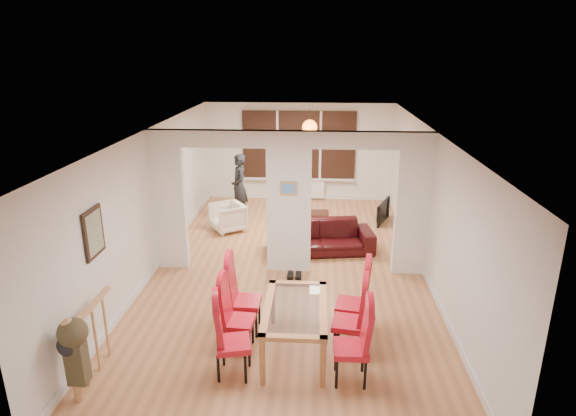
# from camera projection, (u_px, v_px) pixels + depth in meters

# --- Properties ---
(floor) EXTENTS (5.00, 9.00, 0.01)m
(floor) POSITION_uv_depth(u_px,v_px,m) (289.00, 269.00, 9.05)
(floor) COLOR #B57649
(floor) RESTS_ON ground
(room_walls) EXTENTS (5.00, 9.00, 2.60)m
(room_walls) POSITION_uv_depth(u_px,v_px,m) (289.00, 203.00, 8.64)
(room_walls) COLOR silver
(room_walls) RESTS_ON floor
(divider_wall) EXTENTS (5.00, 0.18, 2.60)m
(divider_wall) POSITION_uv_depth(u_px,v_px,m) (289.00, 203.00, 8.64)
(divider_wall) COLOR white
(divider_wall) RESTS_ON floor
(bay_window_blinds) EXTENTS (3.00, 0.08, 1.80)m
(bay_window_blinds) POSITION_uv_depth(u_px,v_px,m) (299.00, 145.00, 12.78)
(bay_window_blinds) COLOR black
(bay_window_blinds) RESTS_ON room_walls
(radiator) EXTENTS (1.40, 0.08, 0.50)m
(radiator) POSITION_uv_depth(u_px,v_px,m) (299.00, 189.00, 13.12)
(radiator) COLOR white
(radiator) RESTS_ON floor
(pendant_light) EXTENTS (0.36, 0.36, 0.36)m
(pendant_light) POSITION_uv_depth(u_px,v_px,m) (310.00, 127.00, 11.48)
(pendant_light) COLOR orange
(pendant_light) RESTS_ON room_walls
(stair_newel) EXTENTS (0.40, 1.20, 1.10)m
(stair_newel) POSITION_uv_depth(u_px,v_px,m) (93.00, 335.00, 5.97)
(stair_newel) COLOR tan
(stair_newel) RESTS_ON floor
(wall_poster) EXTENTS (0.04, 0.52, 0.67)m
(wall_poster) POSITION_uv_depth(u_px,v_px,m) (94.00, 233.00, 6.41)
(wall_poster) COLOR gray
(wall_poster) RESTS_ON room_walls
(pillar_photo) EXTENTS (0.30, 0.03, 0.25)m
(pillar_photo) POSITION_uv_depth(u_px,v_px,m) (289.00, 188.00, 8.45)
(pillar_photo) COLOR #4C8CD8
(pillar_photo) RESTS_ON divider_wall
(dining_table) EXTENTS (0.84, 1.49, 0.70)m
(dining_table) POSITION_uv_depth(u_px,v_px,m) (295.00, 329.00, 6.46)
(dining_table) COLOR #AF6F40
(dining_table) RESTS_ON floor
(dining_chair_la) EXTENTS (0.50, 0.50, 1.04)m
(dining_chair_la) POSITION_uv_depth(u_px,v_px,m) (233.00, 338.00, 5.96)
(dining_chair_la) COLOR red
(dining_chair_la) RESTS_ON floor
(dining_chair_lb) EXTENTS (0.44, 0.44, 1.03)m
(dining_chair_lb) POSITION_uv_depth(u_px,v_px,m) (238.00, 317.00, 6.45)
(dining_chair_lb) COLOR red
(dining_chair_lb) RESTS_ON floor
(dining_chair_lc) EXTENTS (0.45, 0.45, 1.10)m
(dining_chair_lc) POSITION_uv_depth(u_px,v_px,m) (245.00, 297.00, 6.90)
(dining_chair_lc) COLOR red
(dining_chair_lc) RESTS_ON floor
(dining_chair_ra) EXTENTS (0.42, 0.42, 1.06)m
(dining_chair_ra) POSITION_uv_depth(u_px,v_px,m) (351.00, 343.00, 5.85)
(dining_chair_ra) COLOR red
(dining_chair_ra) RESTS_ON floor
(dining_chair_rb) EXTENTS (0.48, 0.48, 1.05)m
(dining_chair_rb) POSITION_uv_depth(u_px,v_px,m) (349.00, 318.00, 6.40)
(dining_chair_rb) COLOR red
(dining_chair_rb) RESTS_ON floor
(dining_chair_rc) EXTENTS (0.50, 0.50, 1.09)m
(dining_chair_rc) POSITION_uv_depth(u_px,v_px,m) (352.00, 300.00, 6.83)
(dining_chair_rc) COLOR red
(dining_chair_rc) RESTS_ON floor
(sofa) EXTENTS (2.23, 1.15, 0.62)m
(sofa) POSITION_uv_depth(u_px,v_px,m) (320.00, 237.00, 9.73)
(sofa) COLOR black
(sofa) RESTS_ON floor
(armchair) EXTENTS (0.95, 0.95, 0.63)m
(armchair) POSITION_uv_depth(u_px,v_px,m) (228.00, 217.00, 10.85)
(armchair) COLOR beige
(armchair) RESTS_ON floor
(person) EXTENTS (0.68, 0.57, 1.58)m
(person) POSITION_uv_depth(u_px,v_px,m) (239.00, 187.00, 11.52)
(person) COLOR black
(person) RESTS_ON floor
(television) EXTENTS (0.90, 0.46, 0.53)m
(television) POSITION_uv_depth(u_px,v_px,m) (380.00, 211.00, 11.42)
(television) COLOR black
(television) RESTS_ON floor
(coffee_table) EXTENTS (0.97, 0.55, 0.21)m
(coffee_table) POSITION_uv_depth(u_px,v_px,m) (309.00, 216.00, 11.54)
(coffee_table) COLOR #331A11
(coffee_table) RESTS_ON floor
(bottle) EXTENTS (0.06, 0.06, 0.26)m
(bottle) POSITION_uv_depth(u_px,v_px,m) (307.00, 207.00, 11.48)
(bottle) COLOR #143F19
(bottle) RESTS_ON coffee_table
(bowl) EXTENTS (0.20, 0.20, 0.05)m
(bowl) POSITION_uv_depth(u_px,v_px,m) (307.00, 211.00, 11.53)
(bowl) COLOR #331A11
(bowl) RESTS_ON coffee_table
(shoes) EXTENTS (0.25, 0.27, 0.10)m
(shoes) POSITION_uv_depth(u_px,v_px,m) (294.00, 276.00, 8.62)
(shoes) COLOR black
(shoes) RESTS_ON floor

